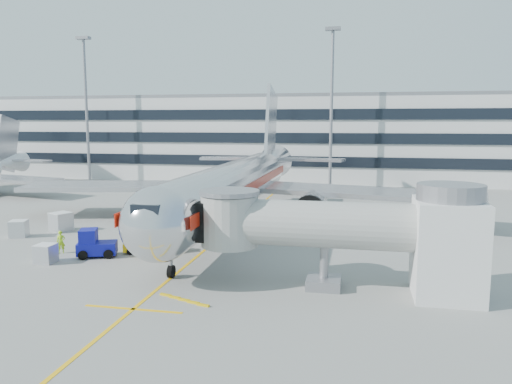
% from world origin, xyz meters
% --- Properties ---
extents(ground, '(180.00, 180.00, 0.00)m').
position_xyz_m(ground, '(0.00, 0.00, 0.00)').
color(ground, gray).
rests_on(ground, ground).
extents(lead_in_line, '(0.25, 70.00, 0.01)m').
position_xyz_m(lead_in_line, '(0.00, 10.00, 0.01)').
color(lead_in_line, '#FFB80D').
rests_on(lead_in_line, ground).
extents(stop_bar, '(6.00, 0.25, 0.01)m').
position_xyz_m(stop_bar, '(0.00, -14.00, 0.01)').
color(stop_bar, '#FFB80D').
rests_on(stop_bar, ground).
extents(main_jet, '(50.95, 48.70, 16.06)m').
position_xyz_m(main_jet, '(0.00, 11.72, 4.23)').
color(main_jet, silver).
rests_on(main_jet, ground).
extents(jet_bridge, '(17.80, 4.50, 7.00)m').
position_xyz_m(jet_bridge, '(12.18, -8.00, 3.87)').
color(jet_bridge, silver).
rests_on(jet_bridge, ground).
extents(terminal, '(150.00, 24.25, 15.60)m').
position_xyz_m(terminal, '(0.00, 57.95, 7.80)').
color(terminal, silver).
rests_on(terminal, ground).
extents(light_mast_west, '(2.40, 1.20, 25.45)m').
position_xyz_m(light_mast_west, '(-35.00, 42.00, 14.88)').
color(light_mast_west, gray).
rests_on(light_mast_west, ground).
extents(light_mast_centre, '(2.40, 1.20, 25.45)m').
position_xyz_m(light_mast_centre, '(8.00, 42.00, 14.88)').
color(light_mast_centre, gray).
rests_on(light_mast_centre, ground).
extents(belt_loader, '(4.63, 2.79, 2.16)m').
position_xyz_m(belt_loader, '(-4.20, -1.82, 0.61)').
color(belt_loader, '#E2B309').
rests_on(belt_loader, ground).
extents(baggage_tug, '(3.41, 2.74, 2.25)m').
position_xyz_m(baggage_tug, '(-8.01, -4.06, 0.98)').
color(baggage_tug, '#0C0F86').
rests_on(baggage_tug, ground).
extents(cargo_container_left, '(1.87, 1.87, 1.57)m').
position_xyz_m(cargo_container_left, '(-18.59, 0.88, 0.79)').
color(cargo_container_left, '#BABCC2').
rests_on(cargo_container_left, ground).
extents(cargo_container_right, '(2.32, 2.32, 1.86)m').
position_xyz_m(cargo_container_right, '(-16.19, 4.00, 0.93)').
color(cargo_container_right, '#BABCC2').
rests_on(cargo_container_right, ground).
extents(cargo_container_front, '(1.38, 1.38, 1.45)m').
position_xyz_m(cargo_container_front, '(-10.77, -6.43, 0.73)').
color(cargo_container_front, '#BABCC2').
rests_on(cargo_container_front, ground).
extents(ramp_worker, '(0.81, 0.73, 1.86)m').
position_xyz_m(ramp_worker, '(-11.28, -3.63, 0.93)').
color(ramp_worker, '#A7DE17').
rests_on(ramp_worker, ground).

